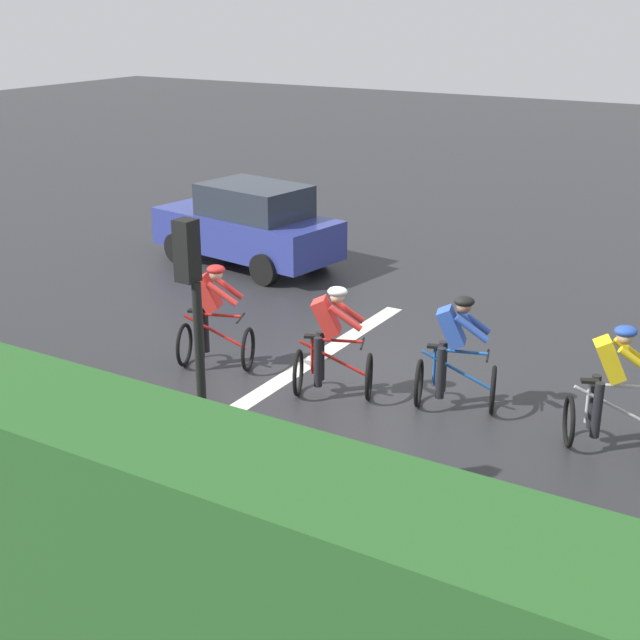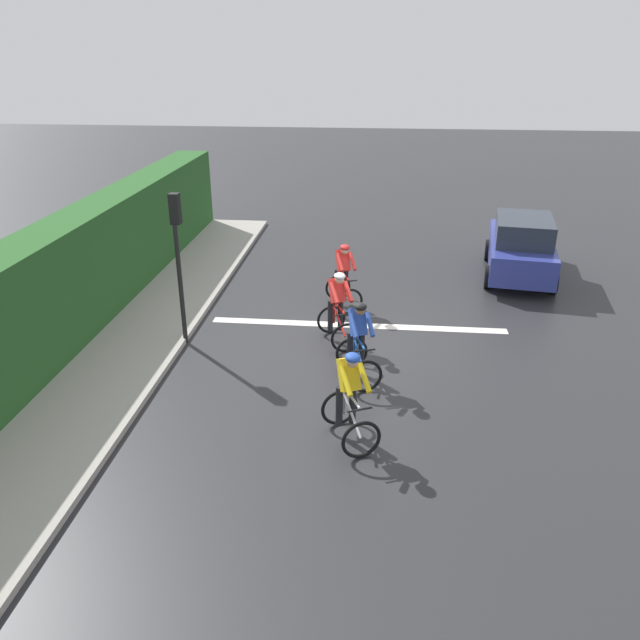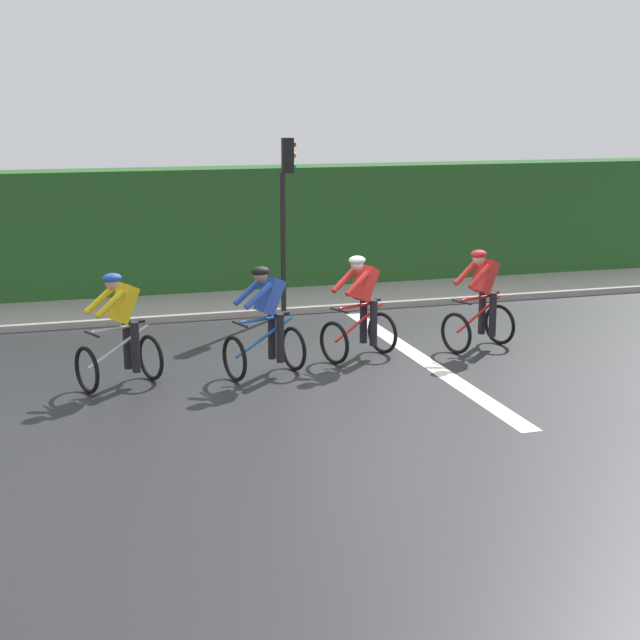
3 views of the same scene
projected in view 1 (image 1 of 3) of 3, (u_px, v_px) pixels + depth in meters
name	position (u px, v px, depth m)	size (l,w,h in m)	color
ground_plane	(340.00, 385.00, 13.13)	(80.00, 80.00, 0.00)	#28282B
sidewalk_kerb	(247.00, 628.00, 7.97)	(2.80, 23.48, 0.12)	#9E998E
hedge_wall	(148.00, 582.00, 6.57)	(1.10, 23.48, 2.64)	#265623
road_marking_stop_line	(293.00, 373.00, 13.52)	(7.00, 0.30, 0.01)	silver
cyclist_lead	(611.00, 390.00, 11.03)	(1.06, 1.26, 1.66)	black
cyclist_second	(454.00, 356.00, 12.09)	(0.97, 1.24, 1.66)	black
cyclist_mid	(331.00, 345.00, 12.48)	(1.04, 1.26, 1.66)	black
cyclist_fourth	(212.00, 319.00, 13.47)	(1.01, 1.25, 1.66)	black
car_navy	(249.00, 225.00, 18.72)	(2.32, 4.30, 1.76)	navy
traffic_light_near_crossing	(194.00, 326.00, 9.10)	(0.21, 0.31, 3.34)	black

